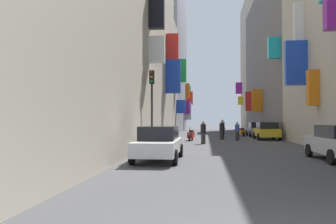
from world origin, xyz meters
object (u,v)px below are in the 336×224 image
scooter_black (248,130)px  pedestrian_mid_street (222,129)px  parked_car_yellow (267,131)px  pedestrian_near_right (237,131)px  traffic_light_near_corner (152,96)px  scooter_orange (241,132)px  scooter_silver (223,129)px  pedestrian_near_left (203,133)px  pedestrian_crossing (222,130)px  parked_car_white (159,142)px  parked_car_grey (257,129)px  scooter_red (191,135)px

scooter_black → pedestrian_mid_street: (-3.68, -10.69, 0.41)m
parked_car_yellow → pedestrian_mid_street: 3.88m
pedestrian_near_right → traffic_light_near_corner: traffic_light_near_corner is taller
scooter_black → scooter_orange: same height
pedestrian_near_right → scooter_silver: bearing=91.0°
pedestrian_near_left → pedestrian_crossing: bearing=74.0°
parked_car_white → parked_car_grey: size_ratio=1.11×
scooter_orange → traffic_light_near_corner: bearing=-111.2°
scooter_red → pedestrian_mid_street: pedestrian_mid_street is taller
scooter_silver → pedestrian_mid_street: bearing=-93.4°
parked_car_yellow → pedestrian_near_left: bearing=-132.5°
parked_car_white → parked_car_grey: (7.38, 21.59, 0.02)m
pedestrian_mid_street → pedestrian_near_right: bearing=-67.6°
pedestrian_near_right → parked_car_white: bearing=-108.1°
parked_car_white → scooter_silver: 30.46m
scooter_red → scooter_orange: same height
parked_car_grey → traffic_light_near_corner: bearing=-115.8°
scooter_red → traffic_light_near_corner: traffic_light_near_corner is taller
pedestrian_near_left → pedestrian_near_right: 5.11m
parked_car_white → scooter_red: parked_car_white is taller
parked_car_grey → pedestrian_mid_street: size_ratio=2.31×
scooter_orange → pedestrian_crossing: bearing=-110.1°
parked_car_yellow → pedestrian_near_right: (-2.68, -1.69, -0.03)m
pedestrian_mid_street → parked_car_grey: bearing=51.8°
parked_car_yellow → pedestrian_crossing: bearing=-172.6°
parked_car_yellow → parked_car_grey: (0.08, 5.80, -0.02)m
pedestrian_crossing → pedestrian_near_right: 1.70m
pedestrian_crossing → pedestrian_near_right: size_ratio=1.04×
parked_car_grey → pedestrian_crossing: (-3.99, -6.32, 0.03)m
pedestrian_crossing → parked_car_white: bearing=-102.5°
parked_car_grey → scooter_red: bearing=-130.0°
scooter_orange → pedestrian_mid_street: size_ratio=1.08×
traffic_light_near_corner → scooter_orange: bearing=68.8°
parked_car_white → scooter_black: size_ratio=2.32×
parked_car_yellow → scooter_black: (-0.08, 11.62, -0.33)m
scooter_silver → pedestrian_near_left: (-2.50, -20.34, 0.35)m
parked_car_white → scooter_red: (0.79, 13.75, -0.29)m
pedestrian_mid_street → traffic_light_near_corner: size_ratio=0.39×
pedestrian_near_left → traffic_light_near_corner: (-2.82, -5.51, 2.23)m
scooter_red → pedestrian_near_right: size_ratio=1.30×
scooter_silver → pedestrian_near_left: pedestrian_near_left is taller
scooter_black → pedestrian_mid_street: 11.32m
traffic_light_near_corner → pedestrian_crossing: bearing=68.2°
scooter_red → scooter_black: same height
parked_car_yellow → pedestrian_near_right: 3.17m
scooter_red → pedestrian_near_right: (3.83, 0.35, 0.30)m
parked_car_white → scooter_black: 28.34m
scooter_red → scooter_black: size_ratio=1.04×
scooter_red → scooter_black: 15.09m
scooter_black → pedestrian_near_left: pedestrian_near_left is taller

